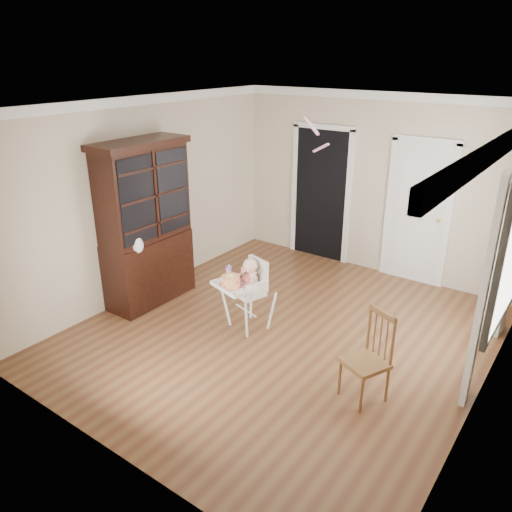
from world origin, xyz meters
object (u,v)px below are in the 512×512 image
Objects in this scene: cake at (231,281)px; dining_chair at (367,360)px; china_cabinet at (146,224)px; sippy_cup at (229,272)px; high_chair at (248,286)px.

cake is 1.87m from dining_chair.
china_cabinet is at bearing -159.72° from dining_chair.
dining_chair is at bearing -10.25° from sippy_cup.
china_cabinet reaches higher than cake.
dining_chair is (2.01, -0.36, -0.28)m from sippy_cup.
china_cabinet reaches higher than dining_chair.
china_cabinet is 3.39m from dining_chair.
sippy_cup is (-0.17, 0.18, 0.01)m from cake.
china_cabinet is (-1.56, -0.18, 0.54)m from high_chair.
china_cabinet is at bearing -157.05° from high_chair.
high_chair reaches higher than cake.
high_chair is 1.65m from china_cabinet.
high_chair is 0.42× the size of china_cabinet.
cake is 0.25m from sippy_cup.
dining_chair reaches higher than sippy_cup.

